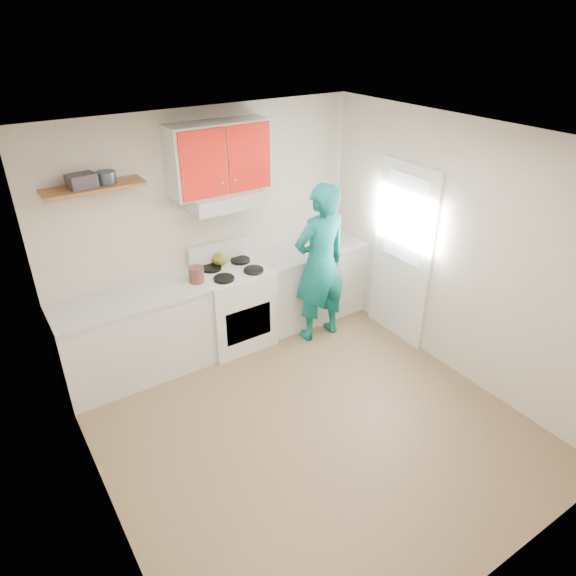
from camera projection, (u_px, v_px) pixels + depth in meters
floor at (307, 423)px, 4.85m from camera, size 3.80×3.80×0.00m
ceiling at (313, 143)px, 3.61m from camera, size 3.60×3.80×0.04m
back_wall at (209, 230)px, 5.62m from camera, size 3.60×0.04×2.60m
front_wall at (510, 448)px, 2.83m from camera, size 3.60×0.04×2.60m
left_wall at (85, 380)px, 3.36m from camera, size 0.04×3.80×2.60m
right_wall at (457, 253)px, 5.10m from camera, size 0.04×3.80×2.60m
door at (402, 254)px, 5.73m from camera, size 0.05×0.85×2.05m
door_glass at (405, 219)px, 5.52m from camera, size 0.01×0.55×0.95m
counter_left at (136, 337)px, 5.31m from camera, size 1.52×0.60×0.90m
counter_right at (308, 283)px, 6.36m from camera, size 1.32×0.60×0.90m
stove at (235, 307)px, 5.83m from camera, size 0.76×0.65×0.92m
range_hood at (224, 200)px, 5.32m from camera, size 0.76×0.44×0.15m
upper_cabinets at (219, 157)px, 5.16m from camera, size 1.02×0.33×0.70m
shelf at (93, 188)px, 4.61m from camera, size 0.90×0.30×0.04m
books at (82, 181)px, 4.52m from camera, size 0.26×0.21×0.12m
tin at (106, 177)px, 4.64m from camera, size 0.22×0.22×0.11m
kettle at (219, 259)px, 5.70m from camera, size 0.17×0.17×0.15m
crock at (197, 276)px, 5.34m from camera, size 0.19×0.19×0.19m
cutting_board at (300, 253)px, 6.04m from camera, size 0.31×0.26×0.02m
silicone_mat at (333, 246)px, 6.24m from camera, size 0.34×0.29×0.01m
person at (320, 264)px, 5.73m from camera, size 0.68×0.45×1.86m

